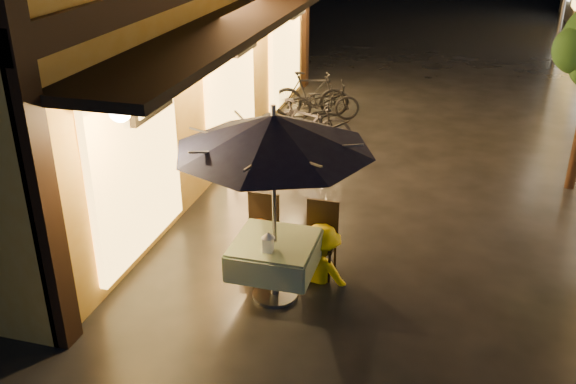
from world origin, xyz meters
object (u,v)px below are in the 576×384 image
(patio_umbrella, at_px, (273,133))
(person_yellow, at_px, (321,228))
(cafe_table, at_px, (275,255))
(bicycle_0, at_px, (278,159))
(table_lantern, at_px, (268,241))
(person_orange, at_px, (258,221))

(patio_umbrella, height_order, person_yellow, patio_umbrella)
(cafe_table, relative_size, bicycle_0, 0.62)
(table_lantern, xyz_separation_m, person_yellow, (0.44, 0.81, -0.19))
(cafe_table, bearing_deg, person_yellow, 51.65)
(cafe_table, relative_size, person_yellow, 0.68)
(bicycle_0, bearing_deg, patio_umbrella, -168.80)
(patio_umbrella, xyz_separation_m, person_orange, (-0.37, 0.52, -1.41))
(cafe_table, relative_size, patio_umbrella, 0.40)
(table_lantern, height_order, person_yellow, person_yellow)
(table_lantern, bearing_deg, person_orange, 115.67)
(patio_umbrella, bearing_deg, person_yellow, 51.65)
(cafe_table, xyz_separation_m, person_yellow, (0.44, 0.56, 0.14))
(table_lantern, xyz_separation_m, bicycle_0, (-0.94, 3.58, -0.50))
(table_lantern, relative_size, person_orange, 0.17)
(person_yellow, height_order, bicycle_0, person_yellow)
(person_orange, distance_m, person_yellow, 0.82)
(table_lantern, height_order, person_orange, person_orange)
(person_yellow, relative_size, bicycle_0, 0.92)
(cafe_table, xyz_separation_m, patio_umbrella, (0.00, 0.00, 1.56))
(table_lantern, bearing_deg, person_yellow, 61.38)
(patio_umbrella, bearing_deg, table_lantern, -90.00)
(patio_umbrella, height_order, person_orange, patio_umbrella)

